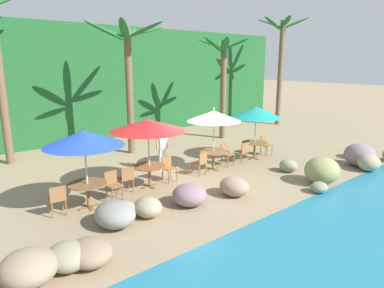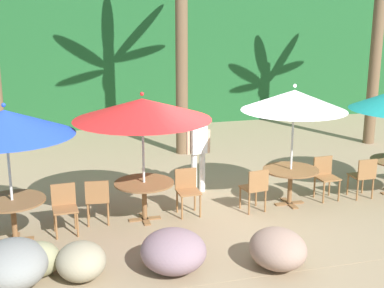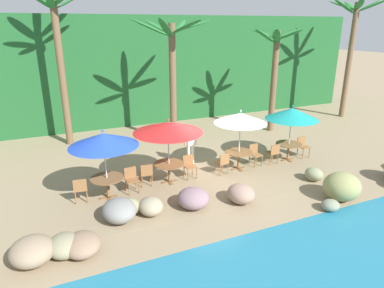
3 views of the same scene
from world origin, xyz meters
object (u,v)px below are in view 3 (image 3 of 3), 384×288
at_px(umbrella_red, 168,127).
at_px(chair_teal_seaward, 303,145).
at_px(chair_blue_inland, 80,188).
at_px(umbrella_teal, 292,114).
at_px(chair_white_seaward, 255,153).
at_px(palm_tree_third, 275,64).
at_px(dining_table_teal, 289,146).
at_px(chair_red_inland, 146,173).
at_px(palm_tree_second, 172,59).
at_px(chair_white_inland, 223,162).
at_px(palm_tree_nearest, 58,44).
at_px(umbrella_blue, 103,140).
at_px(palm_tree_fourth, 352,41).
at_px(umbrella_white, 241,118).
at_px(waiter_in_white, 191,142).
at_px(dining_table_blue, 107,181).
at_px(chair_red_seaward, 189,165).
at_px(dining_table_red, 169,167).
at_px(dining_table_white, 239,155).
at_px(chair_blue_seaward, 131,178).
at_px(chair_teal_inland, 273,152).

relative_size(umbrella_red, chair_teal_seaward, 2.85).
distance_m(chair_blue_inland, umbrella_teal, 8.69).
bearing_deg(chair_white_seaward, chair_teal_seaward, -0.93).
bearing_deg(palm_tree_third, dining_table_teal, -116.23).
distance_m(chair_red_inland, palm_tree_second, 6.17).
bearing_deg(umbrella_red, chair_white_inland, -4.99).
bearing_deg(palm_tree_nearest, chair_red_inland, -70.99).
relative_size(umbrella_blue, umbrella_red, 0.96).
bearing_deg(palm_tree_fourth, umbrella_white, -155.89).
xyz_separation_m(dining_table_teal, palm_tree_third, (1.93, 3.92, 2.98)).
xyz_separation_m(chair_red_inland, palm_tree_nearest, (-2.07, 6.00, 4.17)).
relative_size(palm_tree_nearest, palm_tree_fourth, 1.01).
relative_size(chair_white_seaward, waiter_in_white, 0.51).
xyz_separation_m(chair_white_seaward, palm_tree_second, (-1.96, 4.19, 3.48)).
relative_size(dining_table_blue, chair_blue_inland, 1.26).
xyz_separation_m(chair_red_seaward, chair_white_seaward, (2.95, 0.05, 0.00)).
xyz_separation_m(dining_table_red, palm_tree_fourth, (13.29, 4.64, 3.95)).
relative_size(umbrella_blue, palm_tree_third, 0.44).
xyz_separation_m(chair_blue_inland, palm_tree_nearest, (0.22, 6.31, 4.17)).
xyz_separation_m(chair_white_inland, palm_tree_fourth, (11.16, 4.83, 4.05)).
height_order(umbrella_red, dining_table_white, umbrella_red).
xyz_separation_m(dining_table_teal, palm_tree_nearest, (-8.32, 5.99, 4.07)).
xyz_separation_m(chair_red_inland, palm_tree_second, (2.70, 4.33, 3.48)).
bearing_deg(chair_white_seaward, chair_blue_seaward, -176.36).
relative_size(umbrella_red, dining_table_teal, 2.25).
distance_m(dining_table_blue, dining_table_white, 5.26).
bearing_deg(palm_tree_nearest, palm_tree_second, -19.33).
relative_size(dining_table_teal, palm_tree_fourth, 0.16).
height_order(umbrella_red, chair_teal_inland, umbrella_red).
xyz_separation_m(chair_white_inland, chair_teal_inland, (2.43, 0.10, 0.00)).
xyz_separation_m(umbrella_teal, palm_tree_second, (-3.56, 4.32, 1.95)).
bearing_deg(chair_white_inland, palm_tree_nearest, 129.18).
distance_m(umbrella_blue, dining_table_blue, 1.44).
distance_m(umbrella_red, palm_tree_nearest, 7.16).
bearing_deg(umbrella_blue, chair_teal_seaward, 2.87).
relative_size(chair_white_seaward, dining_table_teal, 0.79).
relative_size(umbrella_teal, chair_teal_inland, 2.75).
height_order(dining_table_white, palm_tree_nearest, palm_tree_nearest).
xyz_separation_m(umbrella_red, chair_white_inland, (2.13, -0.19, -1.59)).
bearing_deg(chair_white_seaward, chair_white_inland, -168.67).
bearing_deg(dining_table_blue, waiter_in_white, 22.85).
bearing_deg(chair_white_seaward, palm_tree_third, 47.00).
relative_size(dining_table_red, palm_tree_fourth, 0.16).
xyz_separation_m(chair_red_inland, chair_white_seaward, (4.66, 0.14, 0.00)).
height_order(umbrella_blue, chair_white_seaward, umbrella_blue).
bearing_deg(palm_tree_second, palm_tree_nearest, 160.67).
distance_m(chair_blue_seaward, umbrella_teal, 7.02).
bearing_deg(chair_white_inland, palm_tree_second, 93.56).
distance_m(chair_white_inland, umbrella_teal, 3.62).
bearing_deg(palm_tree_second, umbrella_teal, -50.56).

